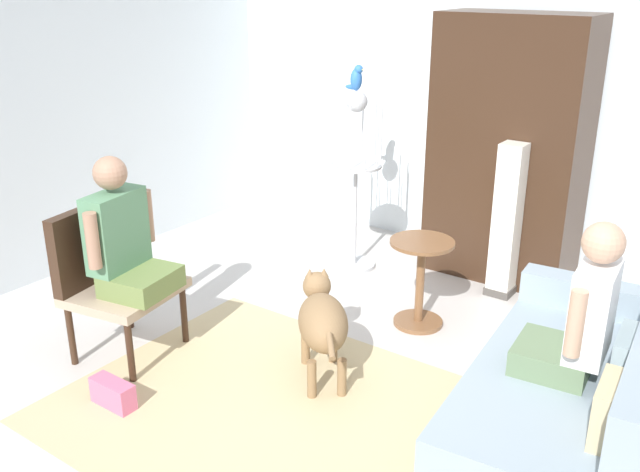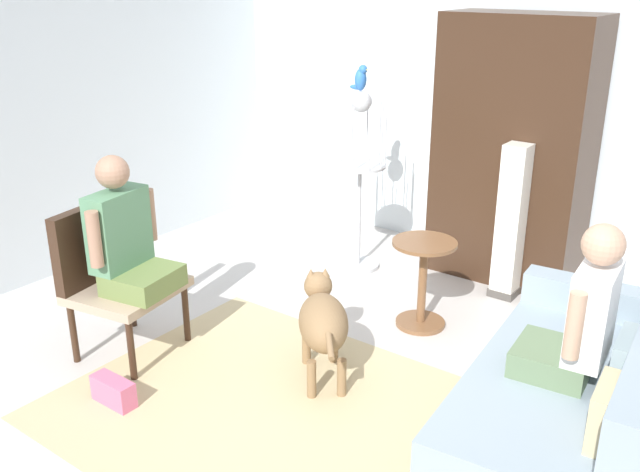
# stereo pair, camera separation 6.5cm
# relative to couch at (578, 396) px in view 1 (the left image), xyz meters

# --- Properties ---
(ground_plane) EXTENTS (7.05, 7.05, 0.00)m
(ground_plane) POSITION_rel_couch_xyz_m (-1.26, -0.43, -0.29)
(ground_plane) COLOR beige
(back_wall) EXTENTS (6.48, 0.12, 2.72)m
(back_wall) POSITION_rel_couch_xyz_m (-1.26, 2.32, 1.07)
(back_wall) COLOR silver
(back_wall) RESTS_ON ground
(left_wall) EXTENTS (0.12, 5.98, 2.72)m
(left_wall) POSITION_rel_couch_xyz_m (-4.25, -0.13, 1.07)
(left_wall) COLOR silver
(left_wall) RESTS_ON ground
(area_rug) EXTENTS (2.65, 1.95, 0.01)m
(area_rug) POSITION_rel_couch_xyz_m (-1.35, -0.73, -0.28)
(area_rug) COLOR #C6B284
(area_rug) RESTS_ON ground
(couch) EXTENTS (1.10, 1.91, 0.82)m
(couch) POSITION_rel_couch_xyz_m (0.00, 0.00, 0.00)
(couch) COLOR #8EA0AD
(couch) RESTS_ON ground
(armchair) EXTENTS (0.68, 0.74, 0.99)m
(armchair) POSITION_rel_couch_xyz_m (-2.80, -0.78, 0.29)
(armchair) COLOR #382316
(armchair) RESTS_ON ground
(person_on_couch) EXTENTS (0.47, 0.53, 0.85)m
(person_on_couch) POSITION_rel_couch_xyz_m (-0.04, -0.03, 0.47)
(person_on_couch) COLOR #627B58
(person_on_armchair) EXTENTS (0.50, 0.57, 0.86)m
(person_on_armchair) POSITION_rel_couch_xyz_m (-2.64, -0.75, 0.53)
(person_on_armchair) COLOR olive
(round_end_table) EXTENTS (0.45, 0.45, 0.64)m
(round_end_table) POSITION_rel_couch_xyz_m (-1.31, 0.71, 0.07)
(round_end_table) COLOR brown
(round_end_table) RESTS_ON ground
(dog) EXTENTS (0.63, 0.68, 0.60)m
(dog) POSITION_rel_couch_xyz_m (-1.48, -0.25, 0.10)
(dog) COLOR olive
(dog) RESTS_ON ground
(bird_cage_stand) EXTENTS (0.43, 0.43, 1.50)m
(bird_cage_stand) POSITION_rel_couch_xyz_m (-2.26, 1.32, 0.52)
(bird_cage_stand) COLOR silver
(bird_cage_stand) RESTS_ON ground
(parrot) EXTENTS (0.17, 0.10, 0.20)m
(parrot) POSITION_rel_couch_xyz_m (-2.27, 1.32, 1.31)
(parrot) COLOR blue
(parrot) RESTS_ON bird_cage_stand
(column_lamp) EXTENTS (0.20, 0.20, 1.20)m
(column_lamp) POSITION_rel_couch_xyz_m (-1.03, 1.53, 0.31)
(column_lamp) COLOR #4C4742
(column_lamp) RESTS_ON ground
(armoire_cabinet) EXTENTS (1.16, 0.56, 2.10)m
(armoire_cabinet) POSITION_rel_couch_xyz_m (-1.21, 1.91, 0.76)
(armoire_cabinet) COLOR #382316
(armoire_cabinet) RESTS_ON ground
(handbag) EXTENTS (0.29, 0.11, 0.16)m
(handbag) POSITION_rel_couch_xyz_m (-2.27, -1.23, -0.21)
(handbag) COLOR #D8668C
(handbag) RESTS_ON ground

